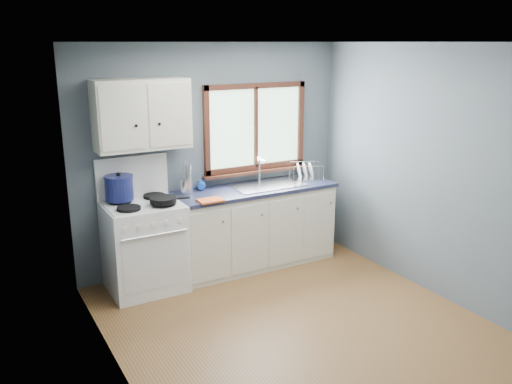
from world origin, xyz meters
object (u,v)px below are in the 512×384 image
base_cabinets (254,230)px  stockpot (119,188)px  thermos (188,180)px  gas_range (144,244)px  dish_rack (306,174)px  skillet (163,200)px  sink (268,190)px  utensil_crock (186,186)px

base_cabinets → stockpot: 1.64m
thermos → gas_range: bearing=-168.2°
gas_range → base_cabinets: gas_range is taller
stockpot → dish_rack: (2.23, -0.06, -0.12)m
skillet → dish_rack: dish_rack is taller
skillet → stockpot: 0.48m
sink → thermos: bearing=174.1°
dish_rack → gas_range: bearing=-155.2°
skillet → thermos: size_ratio=1.30×
thermos → skillet: bearing=-142.9°
base_cabinets → stockpot: (-1.49, 0.11, 0.68)m
base_cabinets → skillet: (-1.14, -0.20, 0.58)m
sink → thermos: thermos is taller
thermos → stockpot: bearing=178.7°
utensil_crock → thermos: bearing=-69.2°
gas_range → skillet: 0.55m
base_cabinets → dish_rack: 0.93m
gas_range → dish_rack: gas_range is taller
base_cabinets → stockpot: bearing=175.7°
stockpot → dish_rack: 2.23m
utensil_crock → dish_rack: utensil_crock is taller
gas_range → dish_rack: (2.04, 0.07, 0.48)m
gas_range → sink: gas_range is taller
dish_rack → base_cabinets: bearing=-153.1°
skillet → stockpot: bearing=148.8°
sink → dish_rack: size_ratio=1.83×
skillet → thermos: thermos is taller
utensil_crock → thermos: 0.08m
sink → stockpot: bearing=176.1°
stockpot → utensil_crock: 0.73m
utensil_crock → base_cabinets: bearing=-9.3°
stockpot → utensil_crock: size_ratio=0.89×
dish_rack → thermos: bearing=-158.9°
utensil_crock → stockpot: bearing=-179.1°
stockpot → dish_rack: stockpot is taller
sink → thermos: 0.96m
skillet → utensil_crock: size_ratio=1.01×
base_cabinets → sink: 0.48m
base_cabinets → sink: bearing=-0.1°
gas_range → utensil_crock: (0.54, 0.14, 0.51)m
sink → thermos: (-0.93, 0.10, 0.22)m
base_cabinets → thermos: 1.01m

